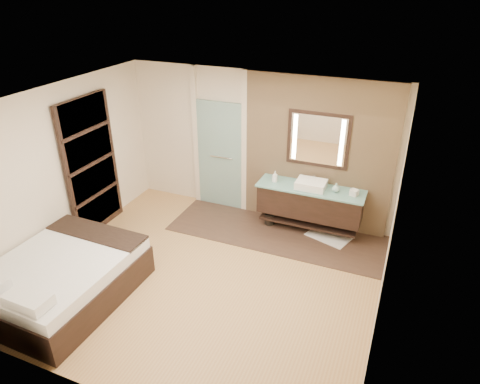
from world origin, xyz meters
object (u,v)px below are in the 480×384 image
at_px(vanity, 310,202).
at_px(mirror_unit, 318,140).
at_px(bed, 62,278).
at_px(waste_bin, 270,219).

bearing_deg(vanity, mirror_unit, 90.00).
relative_size(vanity, bed, 0.89).
height_order(mirror_unit, waste_bin, mirror_unit).
bearing_deg(vanity, waste_bin, -174.48).
xyz_separation_m(bed, waste_bin, (2.05, 3.01, -0.21)).
bearing_deg(waste_bin, bed, -124.23).
distance_m(vanity, mirror_unit, 1.10).
height_order(vanity, bed, vanity).
height_order(bed, waste_bin, bed).
bearing_deg(waste_bin, vanity, 5.52).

